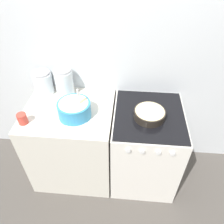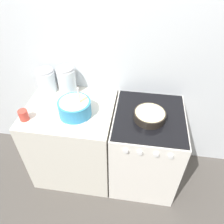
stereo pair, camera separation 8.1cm
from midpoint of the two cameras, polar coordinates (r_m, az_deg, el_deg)
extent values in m
plane|color=#4C4742|center=(2.42, -1.76, -21.55)|extent=(12.00, 12.00, 0.00)
cube|color=silver|center=(2.04, -0.19, 13.50)|extent=(4.59, 0.05, 2.40)
cube|color=silver|center=(2.30, -10.98, -7.71)|extent=(0.79, 0.69, 0.89)
cube|color=white|center=(2.24, 7.46, -9.13)|extent=(0.63, 0.69, 0.87)
cube|color=black|center=(1.92, 8.59, -0.73)|extent=(0.60, 0.66, 0.01)
cylinder|color=white|center=(1.73, 2.86, -10.03)|extent=(0.04, 0.02, 0.04)
cylinder|color=white|center=(1.73, 6.54, -10.22)|extent=(0.04, 0.02, 0.04)
cylinder|color=white|center=(1.75, 10.71, -10.40)|extent=(0.04, 0.02, 0.04)
cylinder|color=white|center=(1.76, 14.30, -10.51)|extent=(0.04, 0.02, 0.04)
cylinder|color=#338CBF|center=(1.87, -11.03, 0.61)|extent=(0.28, 0.28, 0.14)
cylinder|color=beige|center=(1.85, -11.16, 1.38)|extent=(0.24, 0.24, 0.08)
cylinder|color=white|center=(1.81, -9.87, 2.49)|extent=(0.02, 0.02, 0.26)
cylinder|color=black|center=(1.87, 8.53, -0.58)|extent=(0.27, 0.27, 0.07)
cylinder|color=beige|center=(1.86, 8.56, -0.41)|extent=(0.25, 0.25, 0.06)
cylinder|color=silver|center=(2.20, -18.47, 7.09)|extent=(0.18, 0.18, 0.21)
cylinder|color=red|center=(2.22, -18.25, 6.21)|extent=(0.15, 0.15, 0.12)
cylinder|color=#B2B2B7|center=(2.14, -19.12, 9.57)|extent=(0.16, 0.16, 0.02)
cylinder|color=silver|center=(2.12, -13.41, 7.43)|extent=(0.17, 0.17, 0.25)
cylinder|color=tan|center=(2.15, -13.21, 6.35)|extent=(0.15, 0.15, 0.15)
cylinder|color=#B2B2B7|center=(2.05, -13.99, 10.50)|extent=(0.15, 0.15, 0.02)
cylinder|color=#CC3F33|center=(1.95, -23.49, -1.64)|extent=(0.08, 0.08, 0.09)
cube|color=white|center=(1.85, -10.45, -2.67)|extent=(0.18, 0.31, 0.01)
camera|label=1|loc=(0.04, -91.26, -1.12)|focal=35.00mm
camera|label=2|loc=(0.04, 88.74, 1.12)|focal=35.00mm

